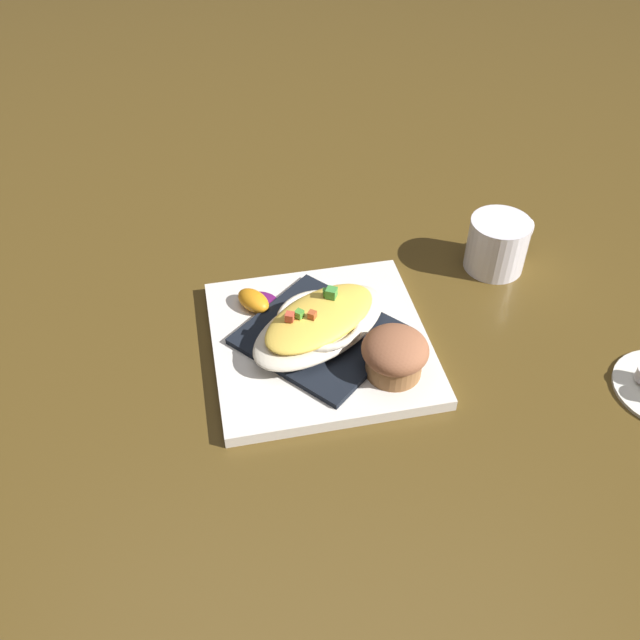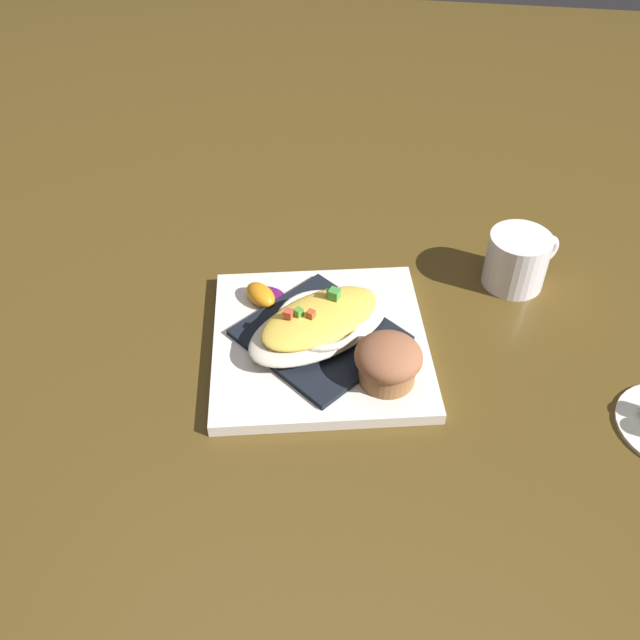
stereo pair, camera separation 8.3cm
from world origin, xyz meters
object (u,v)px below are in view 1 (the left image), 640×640
coffee_mug (497,246)px  muffin (395,354)px  orange_garnish (255,301)px  square_plate (320,342)px  gratin_dish (320,322)px

coffee_mug → muffin: bearing=54.4°
orange_garnish → coffee_mug: bearing=-161.9°
muffin → coffee_mug: coffee_mug is taller
square_plate → coffee_mug: 0.30m
square_plate → coffee_mug: (-0.25, -0.17, 0.03)m
orange_garnish → coffee_mug: (-0.33, -0.11, 0.01)m
muffin → orange_garnish: 0.21m
gratin_dish → orange_garnish: size_ratio=3.21×
muffin → coffee_mug: size_ratio=0.76×
square_plate → orange_garnish: bearing=-34.2°
orange_garnish → gratin_dish: bearing=145.8°
muffin → coffee_mug: 0.27m
gratin_dish → coffee_mug: (-0.25, -0.17, -0.01)m
gratin_dish → square_plate: bearing=128.1°
gratin_dish → muffin: same height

